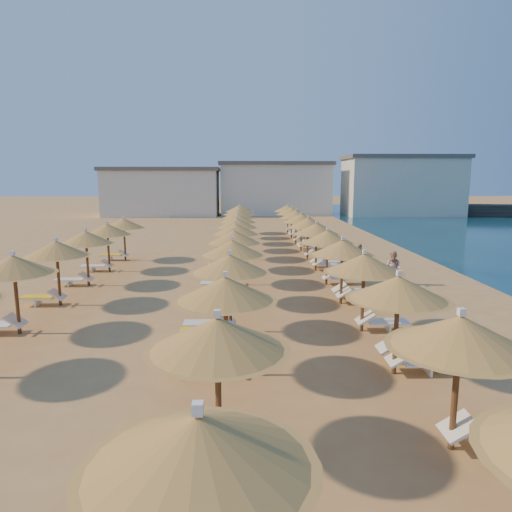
{
  "coord_description": "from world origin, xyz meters",
  "views": [
    {
      "loc": [
        -1.68,
        -18.31,
        5.15
      ],
      "look_at": [
        -1.15,
        4.0,
        1.3
      ],
      "focal_mm": 32.0,
      "sensor_mm": 36.0,
      "label": 1
    }
  ],
  "objects_px": {
    "parasol_row_west": "(235,234)",
    "parasol_row_east": "(322,233)",
    "beachgoer_a": "(390,284)",
    "beachgoer_c": "(359,257)",
    "beachgoer_b": "(393,268)",
    "jetty": "(478,210)"
  },
  "relations": [
    {
      "from": "parasol_row_west",
      "to": "beachgoer_c",
      "type": "distance_m",
      "value": 7.26
    },
    {
      "from": "jetty",
      "to": "beachgoer_b",
      "type": "xyz_separation_m",
      "value": [
        -24.59,
        -40.23,
        0.09
      ]
    },
    {
      "from": "parasol_row_east",
      "to": "parasol_row_west",
      "type": "height_order",
      "value": "same"
    },
    {
      "from": "jetty",
      "to": "beachgoer_b",
      "type": "height_order",
      "value": "beachgoer_b"
    },
    {
      "from": "parasol_row_west",
      "to": "beachgoer_b",
      "type": "distance_m",
      "value": 8.02
    },
    {
      "from": "parasol_row_west",
      "to": "beachgoer_b",
      "type": "xyz_separation_m",
      "value": [
        7.64,
        -1.96,
        -1.46
      ]
    },
    {
      "from": "beachgoer_c",
      "to": "jetty",
      "type": "bearing_deg",
      "value": 104.89
    },
    {
      "from": "beachgoer_a",
      "to": "beachgoer_c",
      "type": "distance_m",
      "value": 7.1
    },
    {
      "from": "parasol_row_west",
      "to": "beachgoer_c",
      "type": "height_order",
      "value": "parasol_row_west"
    },
    {
      "from": "parasol_row_west",
      "to": "beachgoer_c",
      "type": "xyz_separation_m",
      "value": [
        6.89,
        1.68,
        -1.53
      ]
    },
    {
      "from": "beachgoer_c",
      "to": "parasol_row_west",
      "type": "bearing_deg",
      "value": -116.67
    },
    {
      "from": "jetty",
      "to": "beachgoer_b",
      "type": "bearing_deg",
      "value": -106.67
    },
    {
      "from": "parasol_row_west",
      "to": "beachgoer_a",
      "type": "relative_size",
      "value": 23.29
    },
    {
      "from": "jetty",
      "to": "parasol_row_east",
      "type": "distance_m",
      "value": 47.31
    },
    {
      "from": "parasol_row_west",
      "to": "jetty",
      "type": "bearing_deg",
      "value": 49.9
    },
    {
      "from": "beachgoer_b",
      "to": "parasol_row_east",
      "type": "bearing_deg",
      "value": -164.28
    },
    {
      "from": "beachgoer_a",
      "to": "beachgoer_c",
      "type": "height_order",
      "value": "beachgoer_a"
    },
    {
      "from": "parasol_row_east",
      "to": "beachgoer_c",
      "type": "xyz_separation_m",
      "value": [
        2.44,
        1.68,
        -1.53
      ]
    },
    {
      "from": "beachgoer_a",
      "to": "beachgoer_b",
      "type": "bearing_deg",
      "value": 175.64
    },
    {
      "from": "parasol_row_west",
      "to": "parasol_row_east",
      "type": "bearing_deg",
      "value": 0.0
    },
    {
      "from": "jetty",
      "to": "beachgoer_c",
      "type": "relative_size",
      "value": 19.58
    },
    {
      "from": "jetty",
      "to": "beachgoer_b",
      "type": "distance_m",
      "value": 47.15
    }
  ]
}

